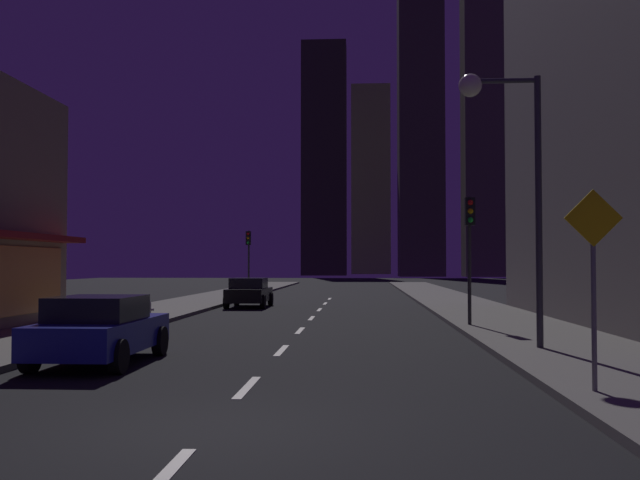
% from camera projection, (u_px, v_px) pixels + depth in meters
% --- Properties ---
extents(ground_plane, '(78.00, 136.00, 0.10)m').
position_uv_depth(ground_plane, '(328.00, 302.00, 40.91)').
color(ground_plane, black).
extents(sidewalk_right, '(4.00, 76.00, 0.15)m').
position_uv_depth(sidewalk_right, '(450.00, 300.00, 40.50)').
color(sidewalk_right, '#605E59').
rests_on(sidewalk_right, ground).
extents(sidewalk_left, '(4.00, 76.00, 0.15)m').
position_uv_depth(sidewalk_left, '(208.00, 299.00, 41.32)').
color(sidewalk_left, '#605E59').
rests_on(sidewalk_left, ground).
extents(lane_marking_center, '(0.16, 38.60, 0.01)m').
position_uv_depth(lane_marking_center, '(306.00, 324.00, 25.15)').
color(lane_marking_center, silver).
rests_on(lane_marking_center, ground).
extents(skyscraper_distant_tall, '(8.55, 5.86, 44.76)m').
position_uv_depth(skyscraper_distant_tall, '(324.00, 159.00, 136.01)').
color(skyscraper_distant_tall, '#322F25').
rests_on(skyscraper_distant_tall, ground).
extents(skyscraper_distant_mid, '(8.47, 5.25, 41.19)m').
position_uv_depth(skyscraper_distant_mid, '(371.00, 180.00, 154.54)').
color(skyscraper_distant_mid, '#645F4B').
rests_on(skyscraper_distant_mid, ground).
extents(skyscraper_distant_short, '(7.83, 7.42, 59.32)m').
position_uv_depth(skyscraper_distant_short, '(420.00, 108.00, 124.91)').
color(skyscraper_distant_short, '#433F32').
rests_on(skyscraper_distant_short, ground).
extents(skyscraper_distant_slender, '(8.44, 6.05, 57.28)m').
position_uv_depth(skyscraper_distant_slender, '(487.00, 111.00, 122.46)').
color(skyscraper_distant_slender, '#524E3D').
rests_on(skyscraper_distant_slender, ground).
extents(car_parked_near, '(1.98, 4.24, 1.45)m').
position_uv_depth(car_parked_near, '(100.00, 329.00, 15.07)').
color(car_parked_near, navy).
rests_on(car_parked_near, ground).
extents(car_parked_far, '(1.98, 4.24, 1.45)m').
position_uv_depth(car_parked_far, '(249.00, 292.00, 35.02)').
color(car_parked_far, black).
rests_on(car_parked_far, ground).
extents(fire_hydrant_far_left, '(0.42, 0.30, 0.65)m').
position_uv_depth(fire_hydrant_far_left, '(148.00, 310.00, 26.07)').
color(fire_hydrant_far_left, '#B2B2B2').
rests_on(fire_hydrant_far_left, sidewalk_left).
extents(traffic_light_near_right, '(0.32, 0.48, 4.20)m').
position_uv_depth(traffic_light_near_right, '(470.00, 232.00, 23.12)').
color(traffic_light_near_right, '#2D2D2D').
rests_on(traffic_light_near_right, sidewalk_right).
extents(traffic_light_far_left, '(0.32, 0.48, 4.20)m').
position_uv_depth(traffic_light_far_left, '(248.00, 248.00, 46.70)').
color(traffic_light_far_left, '#2D2D2D').
rests_on(traffic_light_far_left, sidewalk_left).
extents(street_lamp_right, '(1.96, 0.56, 6.58)m').
position_uv_depth(street_lamp_right, '(503.00, 142.00, 17.00)').
color(street_lamp_right, '#38383D').
rests_on(street_lamp_right, sidewalk_right).
extents(pedestrian_crossing_sign, '(0.91, 0.08, 3.15)m').
position_uv_depth(pedestrian_crossing_sign, '(594.00, 271.00, 11.08)').
color(pedestrian_crossing_sign, slate).
rests_on(pedestrian_crossing_sign, sidewalk_right).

